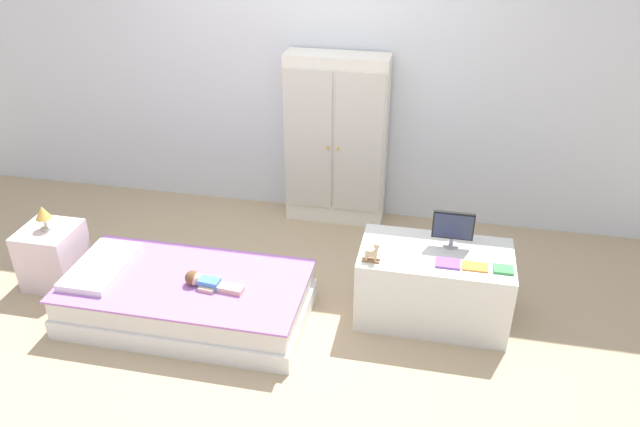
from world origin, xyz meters
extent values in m
cube|color=tan|center=(0.00, 0.00, -0.01)|extent=(10.00, 10.00, 0.02)
cube|color=silver|center=(0.00, 1.57, 1.35)|extent=(6.40, 0.05, 2.70)
cube|color=white|center=(-0.50, -0.09, 0.07)|extent=(1.57, 0.80, 0.14)
cube|color=silver|center=(-0.50, -0.09, 0.21)|extent=(1.53, 0.76, 0.15)
cube|color=#B270C6|center=(-0.50, -0.09, 0.29)|extent=(1.56, 0.79, 0.02)
cube|color=white|center=(-1.09, -0.09, 0.32)|extent=(0.32, 0.57, 0.05)
cube|color=#4C84C6|center=(-0.32, -0.14, 0.33)|extent=(0.14, 0.09, 0.06)
cube|color=#DBB293|center=(-0.17, -0.14, 0.31)|extent=(0.16, 0.05, 0.04)
cube|color=#DBB293|center=(-0.17, -0.17, 0.31)|extent=(0.16, 0.05, 0.04)
cube|color=#DBB293|center=(-0.31, -0.09, 0.31)|extent=(0.10, 0.04, 0.03)
cube|color=#DBB293|center=(-0.32, -0.19, 0.31)|extent=(0.10, 0.04, 0.03)
sphere|color=#DBB293|center=(-0.42, -0.13, 0.34)|extent=(0.09, 0.09, 0.09)
sphere|color=brown|center=(-0.43, -0.13, 0.34)|extent=(0.10, 0.10, 0.10)
cube|color=silver|center=(-1.58, 0.09, 0.22)|extent=(0.37, 0.37, 0.44)
cylinder|color=#B7B2AD|center=(-1.58, 0.09, 0.44)|extent=(0.08, 0.08, 0.01)
cylinder|color=#B7B2AD|center=(-1.58, 0.09, 0.49)|extent=(0.02, 0.02, 0.08)
cone|color=#E5B24C|center=(-1.58, 0.09, 0.57)|extent=(0.11, 0.11, 0.09)
cube|color=white|center=(0.21, 1.41, 0.70)|extent=(0.80, 0.24, 1.40)
cube|color=beige|center=(0.01, 1.28, 0.73)|extent=(0.38, 0.02, 1.15)
cube|color=beige|center=(0.41, 1.28, 0.73)|extent=(0.38, 0.02, 1.15)
sphere|color=gold|center=(0.17, 1.26, 0.70)|extent=(0.02, 0.02, 0.02)
sphere|color=gold|center=(0.25, 1.26, 0.70)|extent=(0.02, 0.02, 0.02)
cube|color=silver|center=(1.06, 0.24, 0.25)|extent=(0.96, 0.53, 0.50)
cylinder|color=#99999E|center=(1.15, 0.33, 0.50)|extent=(0.10, 0.10, 0.01)
cylinder|color=#99999E|center=(1.15, 0.33, 0.53)|extent=(0.02, 0.02, 0.05)
cube|color=black|center=(1.15, 0.33, 0.65)|extent=(0.26, 0.02, 0.19)
cube|color=#28334C|center=(1.15, 0.32, 0.65)|extent=(0.24, 0.01, 0.17)
cube|color=#8E6642|center=(0.67, 0.08, 0.50)|extent=(0.11, 0.01, 0.01)
cube|color=#8E6642|center=(0.67, 0.05, 0.50)|extent=(0.11, 0.01, 0.01)
cube|color=#D1B289|center=(0.67, 0.06, 0.56)|extent=(0.07, 0.03, 0.04)
cylinder|color=#D1B289|center=(0.70, 0.07, 0.52)|extent=(0.01, 0.01, 0.03)
cylinder|color=#D1B289|center=(0.70, 0.05, 0.52)|extent=(0.01, 0.01, 0.03)
cylinder|color=#D1B289|center=(0.64, 0.07, 0.52)|extent=(0.01, 0.01, 0.03)
cylinder|color=#D1B289|center=(0.64, 0.05, 0.52)|extent=(0.01, 0.01, 0.03)
cylinder|color=#D1B289|center=(0.70, 0.06, 0.59)|extent=(0.02, 0.02, 0.02)
sphere|color=#D1B289|center=(0.70, 0.06, 0.61)|extent=(0.04, 0.04, 0.04)
cube|color=#8E51B2|center=(1.14, 0.12, 0.51)|extent=(0.15, 0.11, 0.01)
cube|color=orange|center=(1.30, 0.12, 0.50)|extent=(0.15, 0.10, 0.01)
cube|color=#429E51|center=(1.46, 0.12, 0.51)|extent=(0.12, 0.09, 0.02)
camera|label=1|loc=(1.00, -3.09, 2.63)|focal=34.66mm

